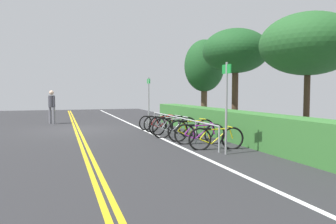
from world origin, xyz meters
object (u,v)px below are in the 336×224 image
(bicycle_3, at_px, (175,127))
(bike_rack, at_px, (179,122))
(bicycle_6, at_px, (216,138))
(tree_mid, at_px, (235,52))
(bicycle_5, at_px, (200,134))
(tree_near_left, at_px, (204,66))
(bicycle_1, at_px, (162,123))
(pedestrian, at_px, (52,105))
(bicycle_4, at_px, (192,130))
(bicycle_0, at_px, (155,122))
(sign_post_near, at_px, (149,97))
(sign_post_far, at_px, (226,100))
(tree_far_right, at_px, (308,44))
(bicycle_2, at_px, (169,125))

(bicycle_3, bearing_deg, bike_rack, 101.55)
(bicycle_6, height_order, tree_mid, tree_mid)
(bicycle_5, height_order, tree_near_left, tree_near_left)
(bicycle_3, xyz_separation_m, bicycle_6, (2.80, 0.28, -0.04))
(tree_mid, bearing_deg, bicycle_1, -99.39)
(pedestrian, xyz_separation_m, tree_near_left, (1.72, 7.96, 2.07))
(bicycle_4, distance_m, tree_mid, 4.86)
(bicycle_0, height_order, bicycle_1, bicycle_1)
(bicycle_0, relative_size, bicycle_4, 0.92)
(bicycle_4, xyz_separation_m, bicycle_6, (1.84, 0.01, -0.04))
(sign_post_near, bearing_deg, bicycle_1, -0.75)
(pedestrian, height_order, sign_post_near, sign_post_near)
(sign_post_far, bearing_deg, bicycle_3, -176.98)
(tree_far_right, bearing_deg, tree_near_left, -178.22)
(bicycle_2, distance_m, sign_post_near, 3.49)
(sign_post_near, xyz_separation_m, sign_post_far, (7.75, 0.08, 0.04))
(sign_post_near, bearing_deg, bicycle_5, 1.03)
(bicycle_4, distance_m, tree_far_right, 4.75)
(bicycle_2, xyz_separation_m, sign_post_far, (4.43, 0.14, 1.10))
(bicycle_6, distance_m, sign_post_near, 7.10)
(bicycle_6, bearing_deg, bicycle_3, -174.39)
(bicycle_2, distance_m, pedestrian, 7.48)
(bicycle_0, bearing_deg, bicycle_2, 0.63)
(bicycle_2, relative_size, bicycle_5, 1.07)
(bicycle_1, xyz_separation_m, tree_near_left, (-3.24, 3.42, 2.74))
(bike_rack, bearing_deg, bicycle_5, 2.18)
(bicycle_4, bearing_deg, bicycle_6, 0.30)
(bicycle_1, bearing_deg, sign_post_far, 1.13)
(bike_rack, bearing_deg, tree_mid, 112.77)
(bicycle_0, distance_m, tree_near_left, 5.03)
(bicycle_2, relative_size, tree_far_right, 0.41)
(bike_rack, height_order, sign_post_far, sign_post_far)
(sign_post_far, bearing_deg, tree_mid, 147.85)
(bicycle_4, distance_m, bicycle_5, 0.79)
(sign_post_near, distance_m, tree_far_right, 7.82)
(bicycle_0, xyz_separation_m, bicycle_3, (2.74, -0.03, 0.05))
(tree_near_left, height_order, tree_far_right, tree_near_left)
(bicycle_3, xyz_separation_m, pedestrian, (-6.82, -4.46, 0.65))
(bicycle_5, xyz_separation_m, sign_post_near, (-5.96, -0.11, 1.10))
(bicycle_3, relative_size, bicycle_4, 1.00)
(bicycle_5, bearing_deg, sign_post_near, -178.97)
(bicycle_0, bearing_deg, bike_rack, 2.54)
(tree_far_right, bearing_deg, sign_post_near, -151.51)
(bicycle_6, relative_size, tree_near_left, 0.37)
(bike_rack, relative_size, bicycle_6, 3.97)
(bicycle_0, relative_size, bicycle_3, 0.92)
(bike_rack, distance_m, bicycle_4, 1.02)
(bicycle_6, xyz_separation_m, sign_post_near, (-7.01, -0.16, 1.10))
(bicycle_2, bearing_deg, bicycle_0, -179.37)
(bicycle_0, height_order, bicycle_2, bicycle_2)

